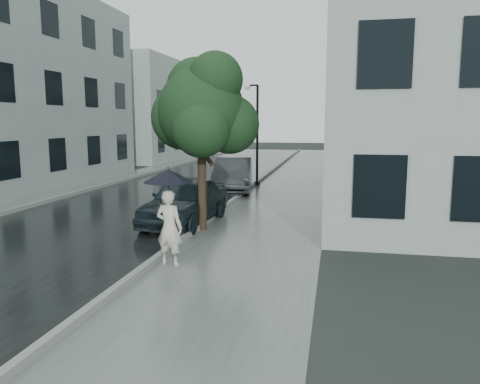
% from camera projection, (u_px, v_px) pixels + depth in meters
% --- Properties ---
extents(ground, '(120.00, 120.00, 0.00)m').
position_uv_depth(ground, '(228.00, 263.00, 10.39)').
color(ground, black).
rests_on(ground, ground).
extents(sidewalk, '(3.50, 60.00, 0.01)m').
position_uv_depth(sidewalk, '(291.00, 188.00, 21.96)').
color(sidewalk, slate).
rests_on(sidewalk, ground).
extents(kerb_near, '(0.15, 60.00, 0.15)m').
position_uv_depth(kerb_near, '(252.00, 186.00, 22.31)').
color(kerb_near, slate).
rests_on(kerb_near, ground).
extents(asphalt_road, '(6.85, 60.00, 0.00)m').
position_uv_depth(asphalt_road, '(183.00, 185.00, 23.02)').
color(asphalt_road, black).
rests_on(asphalt_road, ground).
extents(kerb_far, '(0.15, 60.00, 0.15)m').
position_uv_depth(kerb_far, '(117.00, 182.00, 23.70)').
color(kerb_far, slate).
rests_on(kerb_far, ground).
extents(sidewalk_far, '(1.70, 60.00, 0.01)m').
position_uv_depth(sidewalk_far, '(100.00, 183.00, 23.89)').
color(sidewalk_far, '#4C5451').
rests_on(sidewalk_far, ground).
extents(building_near, '(7.02, 36.00, 9.00)m').
position_uv_depth(building_near, '(393.00, 98.00, 27.52)').
color(building_near, gray).
rests_on(building_near, ground).
extents(building_far_b, '(7.02, 18.00, 8.00)m').
position_uv_depth(building_far_b, '(153.00, 111.00, 41.58)').
color(building_far_b, gray).
rests_on(building_far_b, ground).
extents(pedestrian, '(0.66, 0.49, 1.66)m').
position_uv_depth(pedestrian, '(169.00, 228.00, 10.09)').
color(pedestrian, '#BBB7A4').
rests_on(pedestrian, sidewalk).
extents(umbrella, '(1.30, 1.30, 1.23)m').
position_uv_depth(umbrella, '(168.00, 176.00, 9.89)').
color(umbrella, black).
rests_on(umbrella, ground).
extents(street_tree, '(3.19, 2.90, 5.00)m').
position_uv_depth(street_tree, '(202.00, 110.00, 13.16)').
color(street_tree, '#332619').
rests_on(street_tree, ground).
extents(lamp_post, '(0.82, 0.46, 4.93)m').
position_uv_depth(lamp_post, '(254.00, 127.00, 22.51)').
color(lamp_post, black).
rests_on(lamp_post, ground).
extents(car_near, '(2.03, 4.33, 1.43)m').
position_uv_depth(car_near, '(185.00, 200.00, 14.31)').
color(car_near, black).
rests_on(car_near, ground).
extents(car_far, '(2.27, 4.73, 1.50)m').
position_uv_depth(car_far, '(233.00, 174.00, 20.94)').
color(car_far, '#242629').
rests_on(car_far, ground).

